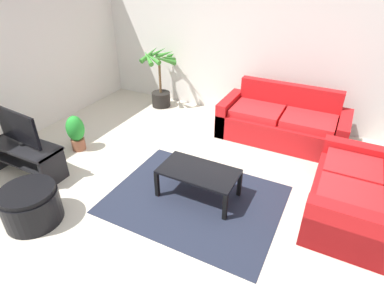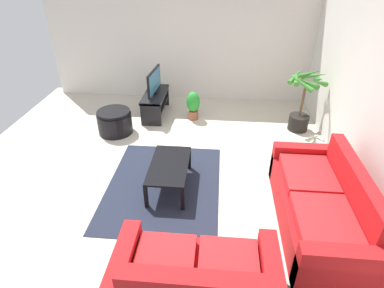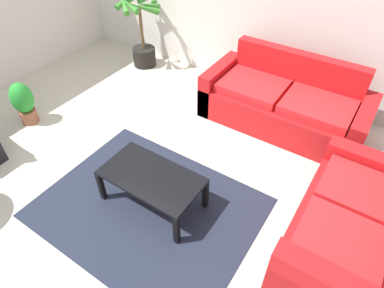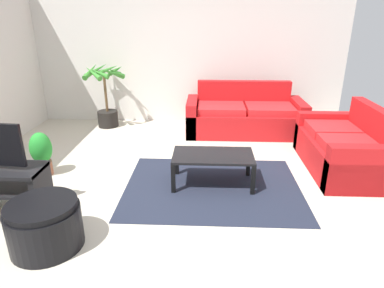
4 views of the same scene
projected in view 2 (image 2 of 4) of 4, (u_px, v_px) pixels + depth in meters
The scene contains 12 objects.
ground_plane at pixel (159, 168), 5.21m from camera, with size 6.60×6.60×0.00m, color beige.
wall_back at pixel (370, 99), 4.27m from camera, with size 6.00×0.06×2.70m, color silver.
wall_left at pixel (179, 41), 7.04m from camera, with size 0.06×6.00×2.70m, color silver.
couch_main at pixel (320, 207), 3.99m from camera, with size 2.09×0.90×0.90m.
couch_loveseat at pixel (195, 284), 3.06m from camera, with size 0.90×1.61×0.90m.
tv_stand at pixel (155, 101), 6.75m from camera, with size 1.10×0.45×0.49m.
tv at pixel (154, 81), 6.52m from camera, with size 0.84×0.12×0.51m.
coffee_table at pixel (169, 167), 4.63m from camera, with size 1.01×0.56×0.41m.
area_rug at pixel (164, 185), 4.82m from camera, with size 2.20×1.70×0.01m, color #1E2333.
potted_palm at pixel (302, 103), 6.04m from camera, with size 0.80×0.79×1.21m.
potted_plant_small at pixel (193, 105), 6.57m from camera, with size 0.29×0.29×0.61m.
ottoman at pixel (115, 122), 6.12m from camera, with size 0.67×0.67×0.46m.
Camera 2 is at (4.16, 0.93, 3.08)m, focal length 29.32 mm.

